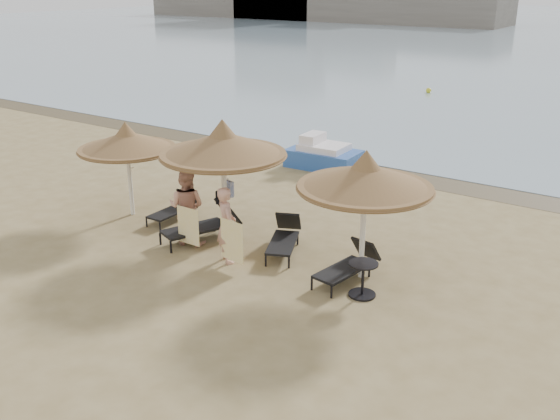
% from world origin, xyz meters
% --- Properties ---
extents(ground, '(160.00, 160.00, 0.00)m').
position_xyz_m(ground, '(0.00, 0.00, 0.00)').
color(ground, '#988458').
rests_on(ground, ground).
extents(wet_sand_strip, '(200.00, 1.60, 0.01)m').
position_xyz_m(wet_sand_strip, '(0.00, 9.40, 0.00)').
color(wet_sand_strip, brown).
rests_on(wet_sand_strip, ground).
extents(far_shore, '(150.00, 54.80, 12.00)m').
position_xyz_m(far_shore, '(-25.10, 77.82, 2.91)').
color(far_shore, slate).
rests_on(far_shore, ground).
extents(palapa_left, '(2.72, 2.72, 2.70)m').
position_xyz_m(palapa_left, '(-4.08, 1.60, 2.15)').
color(palapa_left, white).
rests_on(palapa_left, ground).
extents(palapa_center, '(3.20, 3.20, 3.17)m').
position_xyz_m(palapa_center, '(-0.73, 1.73, 2.52)').
color(palapa_center, white).
rests_on(palapa_center, ground).
extents(palapa_right, '(3.01, 3.01, 2.98)m').
position_xyz_m(palapa_right, '(3.19, 1.76, 2.37)').
color(palapa_right, white).
rests_on(palapa_right, ground).
extents(lounger_far_left, '(0.58, 1.66, 0.74)m').
position_xyz_m(lounger_far_left, '(-2.80, 2.03, 0.33)').
color(lounger_far_left, black).
rests_on(lounger_far_left, ground).
extents(lounger_near_left, '(1.39, 2.19, 0.93)m').
position_xyz_m(lounger_near_left, '(-1.17, 1.42, 0.42)').
color(lounger_near_left, black).
rests_on(lounger_near_left, ground).
extents(lounger_near_right, '(1.31, 1.92, 0.82)m').
position_xyz_m(lounger_near_right, '(0.94, 1.98, 0.37)').
color(lounger_near_right, black).
rests_on(lounger_near_right, ground).
extents(lounger_far_right, '(0.87, 1.90, 0.82)m').
position_xyz_m(lounger_far_right, '(3.03, 1.51, 0.37)').
color(lounger_far_right, black).
rests_on(lounger_far_right, ground).
extents(side_table, '(0.63, 0.63, 0.76)m').
position_xyz_m(side_table, '(3.63, 0.97, 0.36)').
color(side_table, black).
rests_on(side_table, ground).
extents(person_left, '(1.21, 0.96, 2.29)m').
position_xyz_m(person_left, '(-1.35, 0.96, 1.15)').
color(person_left, tan).
rests_on(person_left, ground).
extents(person_right, '(1.18, 1.12, 2.17)m').
position_xyz_m(person_right, '(0.16, 0.70, 1.08)').
color(person_right, tan).
rests_on(person_right, ground).
extents(towel_left, '(0.69, 0.02, 0.96)m').
position_xyz_m(towel_left, '(-1.00, 0.61, 0.67)').
color(towel_left, yellow).
rests_on(towel_left, ground).
extents(towel_right, '(0.72, 0.11, 1.01)m').
position_xyz_m(towel_right, '(0.51, 0.45, 0.69)').
color(towel_right, yellow).
rests_on(towel_right, ground).
extents(bag_patterned, '(0.34, 0.19, 0.41)m').
position_xyz_m(bag_patterned, '(-0.73, 1.91, 1.33)').
color(bag_patterned, silver).
rests_on(bag_patterned, ground).
extents(bag_dark, '(0.26, 0.13, 0.35)m').
position_xyz_m(bag_dark, '(-0.73, 1.57, 1.17)').
color(bag_dark, black).
rests_on(bag_dark, ground).
extents(pedal_boat, '(2.59, 1.61, 1.17)m').
position_xyz_m(pedal_boat, '(-1.99, 8.78, 0.44)').
color(pedal_boat, '#2A57AB').
rests_on(pedal_boat, ground).
extents(buoy_left, '(0.31, 0.31, 0.31)m').
position_xyz_m(buoy_left, '(-4.60, 25.26, 0.15)').
color(buoy_left, yellow).
rests_on(buoy_left, ground).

